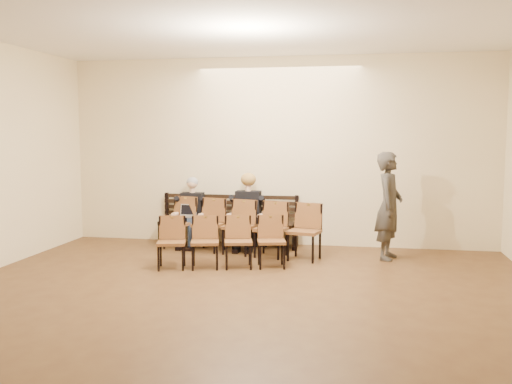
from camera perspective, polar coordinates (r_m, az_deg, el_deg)
ground at (r=6.14m, az=-4.75°, el=-14.11°), size 10.00×10.00×0.00m
room_walls at (r=6.55m, az=-3.11°, el=9.72°), size 8.02×10.01×3.51m
bench at (r=10.66m, az=-2.81°, el=-4.19°), size 2.60×0.90×0.45m
seated_man at (r=10.66m, az=-6.52°, el=-2.13°), size 0.51×0.70×1.22m
seated_woman at (r=10.40m, az=-0.88°, el=-2.10°), size 0.56×0.77×1.29m
laptop at (r=10.46m, az=-6.96°, el=-2.56°), size 0.33×0.28×0.22m
water_bottle at (r=10.10m, az=-0.58°, el=-2.84°), size 0.08×0.08×0.22m
bag at (r=10.66m, az=0.13°, el=-4.70°), size 0.39×0.29×0.26m
passerby at (r=9.68m, az=13.18°, el=-0.56°), size 0.65×0.84×2.06m
chair_row_front at (r=9.92m, az=-1.72°, el=-3.52°), size 2.93×1.16×0.94m
chair_row_back at (r=8.91m, az=-3.45°, el=-5.03°), size 2.03×0.91×0.81m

